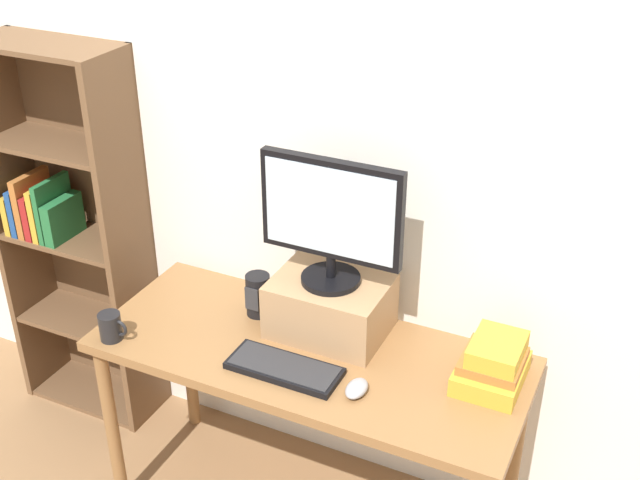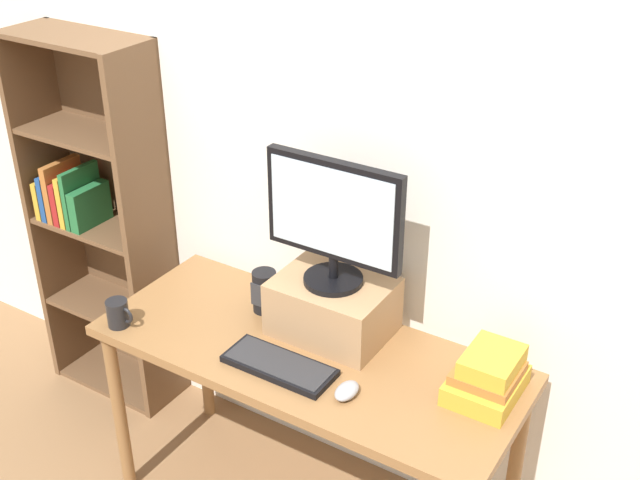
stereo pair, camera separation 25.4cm
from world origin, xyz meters
name	(u,v)px [view 2 (the right image)]	position (x,y,z in m)	size (l,w,h in m)	color
back_wall	(368,167)	(0.00, 0.40, 1.30)	(7.00, 0.08, 2.60)	silver
desk	(307,371)	(0.00, 0.00, 0.68)	(1.48, 0.60, 0.77)	olive
bookshelf_unit	(100,220)	(-1.20, 0.24, 0.84)	(0.61, 0.28, 1.63)	brown
riser_box	(333,307)	(0.02, 0.14, 0.87)	(0.39, 0.30, 0.20)	#A87F56
computer_monitor	(334,219)	(0.02, 0.14, 1.22)	(0.49, 0.20, 0.44)	black
keyboard	(279,365)	(-0.02, -0.13, 0.79)	(0.38, 0.15, 0.02)	black
computer_mouse	(347,391)	(0.23, -0.13, 0.79)	(0.06, 0.10, 0.04)	#99999E
book_stack	(488,376)	(0.60, 0.10, 0.84)	(0.20, 0.26, 0.16)	gold
coffee_mug	(118,313)	(-0.64, -0.23, 0.83)	(0.11, 0.08, 0.10)	black
desk_speaker	(264,291)	(-0.26, 0.12, 0.85)	(0.09, 0.09, 0.16)	black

